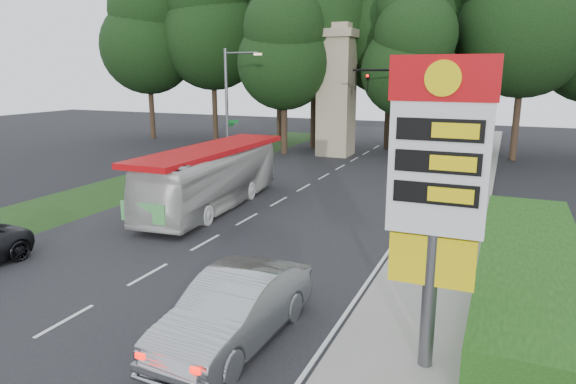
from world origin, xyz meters
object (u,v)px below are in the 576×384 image
at_px(streetlight_signs, 229,103).
at_px(sedan_silver, 235,309).
at_px(traffic_signal_mast, 426,102).
at_px(gas_station_pylon, 438,175).
at_px(transit_bus, 212,178).
at_px(monument, 337,90).

distance_m(streetlight_signs, sedan_silver, 24.01).
distance_m(traffic_signal_mast, streetlight_signs, 12.83).
bearing_deg(gas_station_pylon, streetlight_signs, 128.96).
bearing_deg(traffic_signal_mast, transit_bus, -124.99).
bearing_deg(traffic_signal_mast, streetlight_signs, -171.08).
distance_m(streetlight_signs, monument, 9.44).
distance_m(gas_station_pylon, sedan_silver, 5.76).
bearing_deg(sedan_silver, traffic_signal_mast, 89.81).
relative_size(traffic_signal_mast, sedan_silver, 1.35).
relative_size(streetlight_signs, monument, 0.80).
relative_size(gas_station_pylon, transit_bus, 0.64).
relative_size(monument, transit_bus, 0.94).
height_order(traffic_signal_mast, streetlight_signs, streetlight_signs).
relative_size(streetlight_signs, sedan_silver, 1.50).
height_order(gas_station_pylon, traffic_signal_mast, traffic_signal_mast).
bearing_deg(sedan_silver, monument, 105.44).
xyz_separation_m(monument, transit_bus, (-0.53, -17.74, -3.61)).
bearing_deg(traffic_signal_mast, monument, 142.00).
bearing_deg(transit_bus, monument, 83.59).
bearing_deg(monument, sedan_silver, -76.80).
relative_size(traffic_signal_mast, monument, 0.72).
height_order(streetlight_signs, transit_bus, streetlight_signs).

